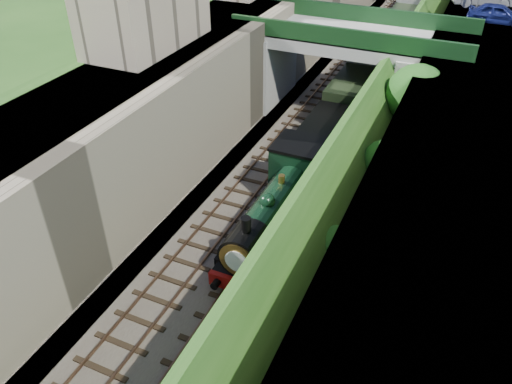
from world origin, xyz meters
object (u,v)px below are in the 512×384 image
car_blue (498,14)px  tender (324,145)px  road_bridge (358,63)px  tree (418,96)px  locomotive (279,207)px

car_blue → tender: size_ratio=0.68×
road_bridge → tree: (4.97, -5.41, 0.57)m
tender → road_bridge: bearing=91.8°
road_bridge → car_blue: 10.61m
road_bridge → tree: size_ratio=2.42×
tender → car_blue: bearing=60.3°
tree → car_blue: (3.31, 11.39, 2.30)m
tender → tree: bearing=29.5°
road_bridge → car_blue: bearing=35.8°
tree → tender: tree is taller
car_blue → road_bridge: bearing=126.6°
tree → tender: 6.21m
locomotive → car_blue: bearing=69.5°
tree → tender: size_ratio=1.10×
car_blue → tender: 17.04m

